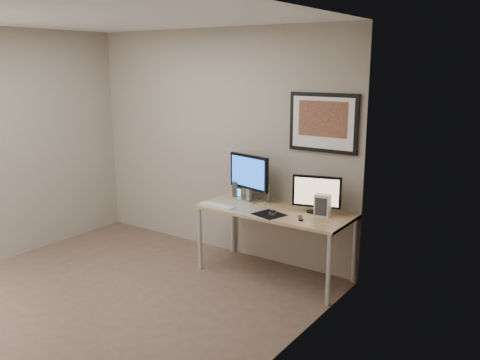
{
  "coord_description": "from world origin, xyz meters",
  "views": [
    {
      "loc": [
        3.56,
        -3.01,
        2.21
      ],
      "look_at": [
        0.73,
        1.1,
        1.06
      ],
      "focal_mm": 38.0,
      "sensor_mm": 36.0,
      "label": 1
    }
  ],
  "objects_px": {
    "speaker_right": "(266,193)",
    "keyboard": "(217,205)",
    "desk": "(275,216)",
    "monitor_large": "(249,175)",
    "speaker_left": "(236,189)",
    "fan_unit": "(322,206)",
    "monitor_tv": "(317,193)",
    "framed_art": "(323,123)",
    "phone_dock": "(239,193)"
  },
  "relations": [
    {
      "from": "speaker_right",
      "to": "phone_dock",
      "type": "bearing_deg",
      "value": -174.34
    },
    {
      "from": "monitor_large",
      "to": "speaker_right",
      "type": "bearing_deg",
      "value": 33.83
    },
    {
      "from": "framed_art",
      "to": "speaker_left",
      "type": "height_order",
      "value": "framed_art"
    },
    {
      "from": "framed_art",
      "to": "speaker_left",
      "type": "xyz_separation_m",
      "value": [
        -0.97,
        -0.16,
        -0.8
      ]
    },
    {
      "from": "monitor_tv",
      "to": "speaker_right",
      "type": "xyz_separation_m",
      "value": [
        -0.65,
        0.1,
        -0.12
      ]
    },
    {
      "from": "fan_unit",
      "to": "monitor_large",
      "type": "bearing_deg",
      "value": 165.46
    },
    {
      "from": "desk",
      "to": "phone_dock",
      "type": "distance_m",
      "value": 0.59
    },
    {
      "from": "framed_art",
      "to": "keyboard",
      "type": "relative_size",
      "value": 1.75
    },
    {
      "from": "phone_dock",
      "to": "fan_unit",
      "type": "height_order",
      "value": "fan_unit"
    },
    {
      "from": "monitor_tv",
      "to": "speaker_left",
      "type": "xyz_separation_m",
      "value": [
        -1.02,
        0.05,
        -0.11
      ]
    },
    {
      "from": "monitor_large",
      "to": "desk",
      "type": "bearing_deg",
      "value": -6.15
    },
    {
      "from": "monitor_tv",
      "to": "desk",
      "type": "bearing_deg",
      "value": -178.96
    },
    {
      "from": "framed_art",
      "to": "speaker_right",
      "type": "distance_m",
      "value": 1.0
    },
    {
      "from": "desk",
      "to": "monitor_large",
      "type": "bearing_deg",
      "value": 161.22
    },
    {
      "from": "monitor_large",
      "to": "speaker_left",
      "type": "height_order",
      "value": "monitor_large"
    },
    {
      "from": "phone_dock",
      "to": "speaker_right",
      "type": "bearing_deg",
      "value": 0.34
    },
    {
      "from": "desk",
      "to": "keyboard",
      "type": "height_order",
      "value": "keyboard"
    },
    {
      "from": "speaker_left",
      "to": "phone_dock",
      "type": "relative_size",
      "value": 1.51
    },
    {
      "from": "keyboard",
      "to": "speaker_left",
      "type": "bearing_deg",
      "value": 98.05
    },
    {
      "from": "phone_dock",
      "to": "keyboard",
      "type": "xyz_separation_m",
      "value": [
        -0.02,
        -0.38,
        -0.06
      ]
    },
    {
      "from": "monitor_tv",
      "to": "phone_dock",
      "type": "relative_size",
      "value": 3.81
    },
    {
      "from": "monitor_large",
      "to": "keyboard",
      "type": "distance_m",
      "value": 0.49
    },
    {
      "from": "monitor_large",
      "to": "speaker_left",
      "type": "distance_m",
      "value": 0.27
    },
    {
      "from": "speaker_left",
      "to": "keyboard",
      "type": "relative_size",
      "value": 0.45
    },
    {
      "from": "desk",
      "to": "monitor_large",
      "type": "height_order",
      "value": "monitor_large"
    },
    {
      "from": "framed_art",
      "to": "desk",
      "type": "bearing_deg",
      "value": -136.54
    },
    {
      "from": "monitor_large",
      "to": "phone_dock",
      "type": "height_order",
      "value": "monitor_large"
    },
    {
      "from": "speaker_left",
      "to": "monitor_tv",
      "type": "bearing_deg",
      "value": -19.86
    },
    {
      "from": "desk",
      "to": "monitor_tv",
      "type": "relative_size",
      "value": 3.31
    },
    {
      "from": "desk",
      "to": "monitor_tv",
      "type": "xyz_separation_m",
      "value": [
        0.41,
        0.12,
        0.27
      ]
    },
    {
      "from": "speaker_left",
      "to": "speaker_right",
      "type": "xyz_separation_m",
      "value": [
        0.38,
        0.04,
        -0.0
      ]
    },
    {
      "from": "monitor_large",
      "to": "speaker_left",
      "type": "xyz_separation_m",
      "value": [
        -0.19,
        0.03,
        -0.19
      ]
    },
    {
      "from": "monitor_large",
      "to": "monitor_tv",
      "type": "height_order",
      "value": "monitor_large"
    },
    {
      "from": "monitor_large",
      "to": "keyboard",
      "type": "height_order",
      "value": "monitor_large"
    },
    {
      "from": "framed_art",
      "to": "monitor_tv",
      "type": "height_order",
      "value": "framed_art"
    },
    {
      "from": "speaker_right",
      "to": "keyboard",
      "type": "distance_m",
      "value": 0.57
    },
    {
      "from": "monitor_tv",
      "to": "fan_unit",
      "type": "distance_m",
      "value": 0.15
    },
    {
      "from": "speaker_left",
      "to": "phone_dock",
      "type": "height_order",
      "value": "speaker_left"
    },
    {
      "from": "monitor_tv",
      "to": "phone_dock",
      "type": "bearing_deg",
      "value": 162.85
    },
    {
      "from": "phone_dock",
      "to": "keyboard",
      "type": "height_order",
      "value": "phone_dock"
    },
    {
      "from": "phone_dock",
      "to": "speaker_left",
      "type": "bearing_deg",
      "value": 149.63
    },
    {
      "from": "desk",
      "to": "monitor_large",
      "type": "distance_m",
      "value": 0.57
    },
    {
      "from": "framed_art",
      "to": "monitor_tv",
      "type": "distance_m",
      "value": 0.72
    },
    {
      "from": "speaker_left",
      "to": "fan_unit",
      "type": "bearing_deg",
      "value": -22.98
    },
    {
      "from": "desk",
      "to": "monitor_large",
      "type": "relative_size",
      "value": 2.88
    },
    {
      "from": "speaker_left",
      "to": "speaker_right",
      "type": "bearing_deg",
      "value": -10.24
    },
    {
      "from": "speaker_right",
      "to": "keyboard",
      "type": "bearing_deg",
      "value": -132.84
    },
    {
      "from": "framed_art",
      "to": "fan_unit",
      "type": "bearing_deg",
      "value": -60.86
    },
    {
      "from": "desk",
      "to": "fan_unit",
      "type": "xyz_separation_m",
      "value": [
        0.51,
        0.05,
        0.18
      ]
    },
    {
      "from": "phone_dock",
      "to": "fan_unit",
      "type": "bearing_deg",
      "value": -16.65
    }
  ]
}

